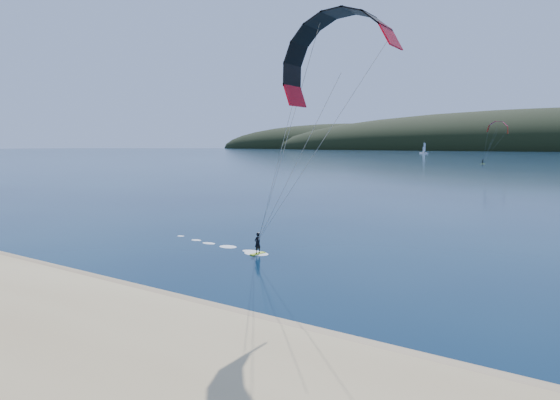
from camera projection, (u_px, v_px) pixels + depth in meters
name	position (u px, v px, depth m)	size (l,w,h in m)	color
ground	(87.00, 330.00, 21.11)	(1800.00, 1800.00, 0.00)	#061832
wet_sand	(165.00, 302.00, 24.82)	(220.00, 2.50, 0.10)	#977858
kitesurfer_near	(333.00, 84.00, 26.63)	(23.12, 7.11, 15.57)	#B8DE1A
kitesurfer_far	(497.00, 132.00, 189.91)	(10.81, 7.40, 15.52)	#B8DE1A
sailboat	(424.00, 153.00, 412.51)	(7.66, 4.92, 10.68)	white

